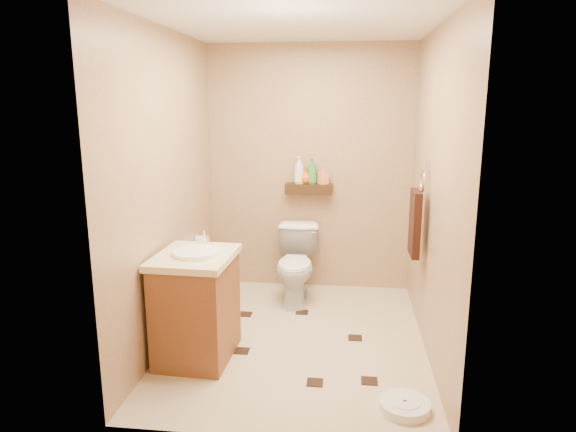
# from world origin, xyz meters

# --- Properties ---
(ground) EXTENTS (2.50, 2.50, 0.00)m
(ground) POSITION_xyz_m (0.00, 0.00, 0.00)
(ground) COLOR beige
(ground) RESTS_ON ground
(wall_back) EXTENTS (2.00, 0.04, 2.40)m
(wall_back) POSITION_xyz_m (0.00, 1.25, 1.20)
(wall_back) COLOR tan
(wall_back) RESTS_ON ground
(wall_front) EXTENTS (2.00, 0.04, 2.40)m
(wall_front) POSITION_xyz_m (0.00, -1.25, 1.20)
(wall_front) COLOR tan
(wall_front) RESTS_ON ground
(wall_left) EXTENTS (0.04, 2.50, 2.40)m
(wall_left) POSITION_xyz_m (-1.00, 0.00, 1.20)
(wall_left) COLOR tan
(wall_left) RESTS_ON ground
(wall_right) EXTENTS (0.04, 2.50, 2.40)m
(wall_right) POSITION_xyz_m (1.00, 0.00, 1.20)
(wall_right) COLOR tan
(wall_right) RESTS_ON ground
(ceiling) EXTENTS (2.00, 2.50, 0.02)m
(ceiling) POSITION_xyz_m (0.00, 0.00, 2.40)
(ceiling) COLOR silver
(ceiling) RESTS_ON wall_back
(wall_shelf) EXTENTS (0.46, 0.14, 0.10)m
(wall_shelf) POSITION_xyz_m (0.00, 1.17, 1.02)
(wall_shelf) COLOR #37200F
(wall_shelf) RESTS_ON wall_back
(floor_accents) EXTENTS (1.17, 1.27, 0.01)m
(floor_accents) POSITION_xyz_m (0.05, -0.07, 0.00)
(floor_accents) COLOR black
(floor_accents) RESTS_ON ground
(toilet) EXTENTS (0.40, 0.69, 0.70)m
(toilet) POSITION_xyz_m (-0.09, 0.83, 0.35)
(toilet) COLOR white
(toilet) RESTS_ON ground
(vanity) EXTENTS (0.56, 0.67, 0.92)m
(vanity) POSITION_xyz_m (-0.70, -0.36, 0.41)
(vanity) COLOR brown
(vanity) RESTS_ON ground
(bathroom_scale) EXTENTS (0.36, 0.36, 0.06)m
(bathroom_scale) POSITION_xyz_m (0.76, -0.88, 0.03)
(bathroom_scale) COLOR white
(bathroom_scale) RESTS_ON ground
(toilet_brush) EXTENTS (0.10, 0.10, 0.44)m
(toilet_brush) POSITION_xyz_m (-0.82, 1.07, 0.15)
(toilet_brush) COLOR #186160
(toilet_brush) RESTS_ON ground
(towel_ring) EXTENTS (0.12, 0.30, 0.76)m
(towel_ring) POSITION_xyz_m (0.91, 0.25, 0.95)
(towel_ring) COLOR silver
(towel_ring) RESTS_ON wall_right
(toilet_paper) EXTENTS (0.12, 0.11, 0.12)m
(toilet_paper) POSITION_xyz_m (-0.94, 0.65, 0.60)
(toilet_paper) COLOR white
(toilet_paper) RESTS_ON wall_left
(bottle_a) EXTENTS (0.12, 0.12, 0.27)m
(bottle_a) POSITION_xyz_m (-0.10, 1.17, 1.20)
(bottle_a) COLOR silver
(bottle_a) RESTS_ON wall_shelf
(bottle_b) EXTENTS (0.09, 0.09, 0.15)m
(bottle_b) POSITION_xyz_m (-0.07, 1.17, 1.14)
(bottle_b) COLOR gold
(bottle_b) RESTS_ON wall_shelf
(bottle_c) EXTENTS (0.14, 0.14, 0.15)m
(bottle_c) POSITION_xyz_m (-0.03, 1.17, 1.15)
(bottle_c) COLOR #C45617
(bottle_c) RESTS_ON wall_shelf
(bottle_d) EXTENTS (0.13, 0.13, 0.25)m
(bottle_d) POSITION_xyz_m (0.03, 1.17, 1.19)
(bottle_d) COLOR #2F8E34
(bottle_d) RESTS_ON wall_shelf
(bottle_e) EXTENTS (0.11, 0.12, 0.18)m
(bottle_e) POSITION_xyz_m (0.14, 1.17, 1.16)
(bottle_e) COLOR #FF8654
(bottle_e) RESTS_ON wall_shelf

